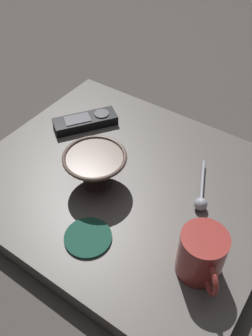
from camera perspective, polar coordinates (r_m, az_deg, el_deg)
ground_plane at (r=0.81m, az=-0.08°, el=-3.91°), size 6.00×6.00×0.00m
table at (r=0.79m, az=-0.08°, el=-2.80°), size 0.63×0.53×0.05m
cereal_bowl at (r=0.74m, az=-4.87°, el=0.06°), size 0.13×0.13×0.08m
coffee_mug at (r=0.62m, az=11.89°, el=-13.32°), size 0.09×0.09×0.09m
teaspoon at (r=0.73m, az=11.81°, el=-4.89°), size 0.06×0.13×0.03m
tv_remote_near at (r=0.91m, az=-6.43°, el=7.37°), size 0.13×0.16×0.03m
drink_coaster at (r=0.68m, az=-6.04°, el=-10.89°), size 0.09×0.09×0.01m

